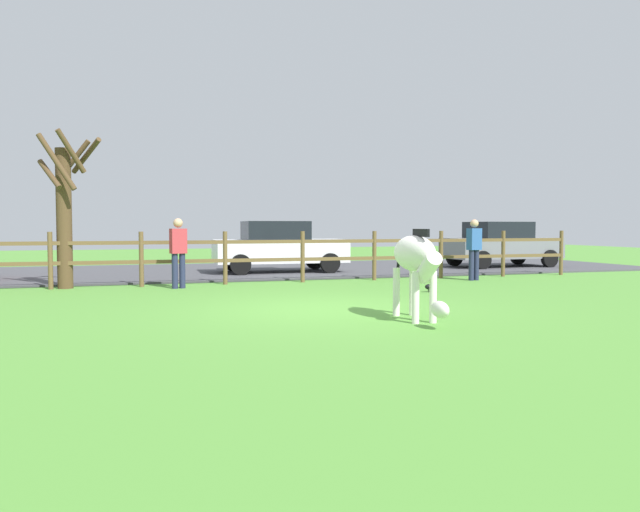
% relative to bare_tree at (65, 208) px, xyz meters
% --- Properties ---
extents(ground_plane, '(60.00, 60.00, 0.00)m').
position_rel_bare_tree_xyz_m(ground_plane, '(4.65, -5.12, -1.88)').
color(ground_plane, '#549338').
extents(parking_asphalt, '(28.00, 7.40, 0.05)m').
position_rel_bare_tree_xyz_m(parking_asphalt, '(4.65, 4.18, -1.86)').
color(parking_asphalt, '#47474C').
rests_on(parking_asphalt, ground_plane).
extents(paddock_fence, '(20.20, 0.11, 1.33)m').
position_rel_bare_tree_xyz_m(paddock_fence, '(3.70, -0.12, -1.13)').
color(paddock_fence, brown).
rests_on(paddock_fence, ground_plane).
extents(bare_tree, '(1.43, 1.42, 3.65)m').
position_rel_bare_tree_xyz_m(bare_tree, '(0.00, 0.00, 0.00)').
color(bare_tree, '#513A23').
rests_on(bare_tree, ground_plane).
extents(zebra, '(0.56, 1.94, 1.41)m').
position_rel_bare_tree_xyz_m(zebra, '(5.68, -6.75, -0.96)').
color(zebra, white).
rests_on(zebra, ground_plane).
extents(crow_on_grass, '(0.21, 0.10, 0.20)m').
position_rel_bare_tree_xyz_m(crow_on_grass, '(7.73, -3.25, -1.76)').
color(crow_on_grass, black).
rests_on(crow_on_grass, ground_plane).
extents(parked_car_white, '(4.03, 1.93, 1.56)m').
position_rel_bare_tree_xyz_m(parked_car_white, '(5.78, 2.87, -1.04)').
color(parked_car_white, white).
rests_on(parked_car_white, parking_asphalt).
extents(parked_car_grey, '(4.05, 1.99, 1.56)m').
position_rel_bare_tree_xyz_m(parked_car_grey, '(13.74, 3.01, -1.04)').
color(parked_car_grey, slate).
rests_on(parked_car_grey, parking_asphalt).
extents(visitor_left_of_tree, '(0.40, 0.31, 1.64)m').
position_rel_bare_tree_xyz_m(visitor_left_of_tree, '(2.51, -0.78, -0.98)').
color(visitor_left_of_tree, '#232847').
rests_on(visitor_left_of_tree, ground_plane).
extents(visitor_right_of_tree, '(0.40, 0.29, 1.64)m').
position_rel_bare_tree_xyz_m(visitor_right_of_tree, '(10.25, -0.97, -0.98)').
color(visitor_right_of_tree, '#232847').
rests_on(visitor_right_of_tree, ground_plane).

